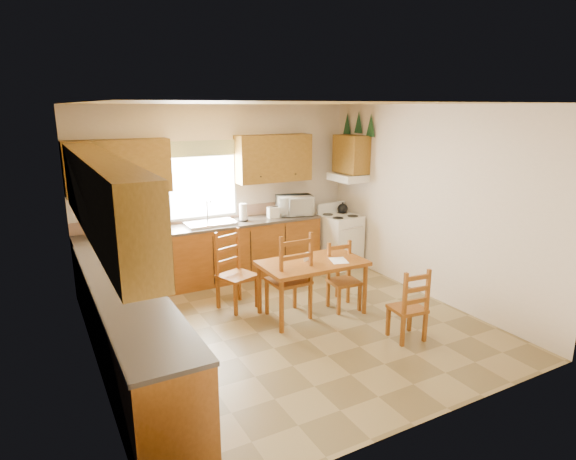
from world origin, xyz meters
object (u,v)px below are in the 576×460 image
chair_far_left (237,271)px  chair_far_right (344,277)px  dining_table (312,288)px  chair_near_right (408,304)px  microwave (295,205)px  stove (340,241)px  chair_near_left (288,275)px

chair_far_left → chair_far_right: 1.44m
dining_table → chair_near_right: (0.60, -1.15, 0.08)m
chair_near_right → chair_far_right: bearing=-75.8°
microwave → dining_table: size_ratio=0.40×
dining_table → chair_near_right: chair_near_right is taller
stove → chair_far_left: chair_far_left is taller
dining_table → chair_near_left: size_ratio=1.17×
stove → chair_near_left: (-1.76, -1.39, 0.14)m
chair_far_right → chair_near_right: bearing=-77.3°
microwave → chair_near_left: bearing=-105.8°
chair_near_left → stove: bearing=-142.2°
microwave → chair_far_left: (-1.51, -1.10, -0.56)m
chair_near_left → chair_far_right: size_ratio=1.28×
dining_table → chair_far_right: bearing=-8.1°
stove → dining_table: stove is taller
chair_near_right → chair_near_left: bearing=-46.0°
chair_far_left → microwave: bearing=17.8°
dining_table → chair_far_left: chair_far_left is taller
stove → chair_near_right: bearing=-113.7°
stove → chair_near_left: 2.25m
chair_near_right → chair_far_left: (-1.39, 1.79, 0.09)m
chair_near_left → chair_far_left: (-0.47, 0.59, -0.05)m
microwave → chair_near_right: microwave is taller
stove → microwave: microwave is taller
dining_table → chair_far_left: size_ratio=1.28×
microwave → dining_table: bearing=-96.5°
chair_near_left → chair_far_right: (0.78, -0.13, -0.13)m
chair_near_right → chair_far_left: chair_far_left is taller
chair_far_left → stove: bearing=1.6°
stove → chair_far_right: chair_far_right is taller
microwave → chair_far_left: bearing=-127.9°
dining_table → chair_far_right: chair_far_right is taller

